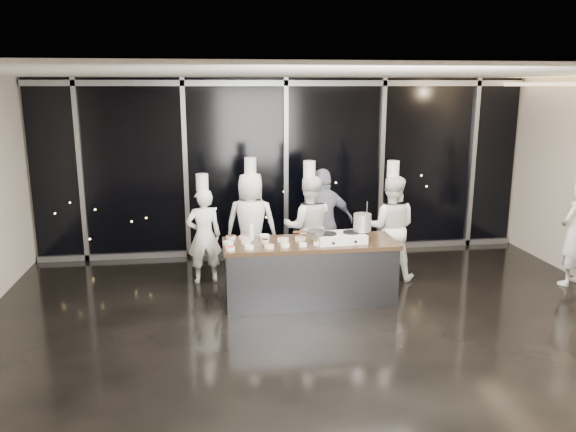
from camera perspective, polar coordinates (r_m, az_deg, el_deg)
name	(u,v)px	position (r m, az deg, el deg)	size (l,w,h in m)	color
ground	(322,327)	(7.45, 3.44, -11.15)	(9.00, 9.00, 0.00)	black
room_shell	(338,154)	(6.88, 5.14, 6.27)	(9.02, 7.02, 3.21)	beige
window_wall	(286,168)	(10.28, -0.24, 4.95)	(8.90, 0.11, 3.20)	black
demo_counter	(310,271)	(8.11, 2.22, -5.64)	(2.46, 0.86, 0.90)	#36373B
stove	(340,237)	(7.97, 5.28, -2.18)	(0.73, 0.49, 0.14)	silver
frying_pan	(315,232)	(7.85, 2.80, -1.63)	(0.47, 0.28, 0.04)	slate
stock_pot	(362,222)	(8.03, 7.56, -0.65)	(0.25, 0.25, 0.25)	#BCBCBE
prep_bowls	(266,242)	(7.88, -2.29, -2.61)	(1.38, 0.71, 0.05)	white
squeeze_bottle	(251,232)	(8.03, -3.75, -1.59)	(0.07, 0.07, 0.26)	white
chef_far_left	(204,234)	(8.91, -8.54, -1.85)	(0.61, 0.45, 1.74)	white
chef_left	(251,224)	(9.13, -3.77, -0.78)	(0.94, 0.72, 1.95)	white
chef_center	(309,227)	(8.99, 2.13, -1.10)	(0.89, 0.74, 1.91)	white
guest	(323,223)	(9.12, 3.62, -0.70)	(1.11, 0.64, 1.77)	#161B3D
chef_right	(391,227)	(9.13, 10.38, -1.09)	(0.99, 0.87, 1.92)	white
chef_side	(575,231)	(9.76, 27.14, -1.38)	(0.73, 0.64, 1.91)	white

